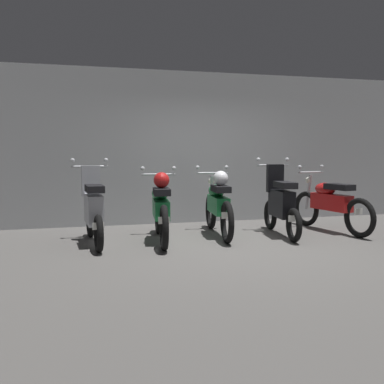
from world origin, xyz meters
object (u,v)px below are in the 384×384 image
motorbike_slot_0 (93,209)px  motorbike_slot_1 (161,208)px  motorbike_slot_3 (281,204)px  motorbike_slot_4 (330,203)px  motorbike_slot_2 (218,204)px

motorbike_slot_0 → motorbike_slot_1: size_ratio=0.86×
motorbike_slot_0 → motorbike_slot_3: 3.05m
motorbike_slot_0 → motorbike_slot_1: 1.02m
motorbike_slot_3 → motorbike_slot_4: (1.00, 0.11, -0.04)m
motorbike_slot_0 → motorbike_slot_4: 4.05m
motorbike_slot_0 → motorbike_slot_2: motorbike_slot_0 is taller
motorbike_slot_2 → motorbike_slot_1: bearing=-166.5°
motorbike_slot_2 → motorbike_slot_3: motorbike_slot_3 is taller
motorbike_slot_0 → motorbike_slot_1: bearing=-4.0°
motorbike_slot_2 → motorbike_slot_4: 2.02m
motorbike_slot_1 → motorbike_slot_3: bearing=0.2°
motorbike_slot_2 → motorbike_slot_3: 1.04m
motorbike_slot_3 → motorbike_slot_1: bearing=-179.8°
motorbike_slot_2 → motorbike_slot_4: size_ratio=1.01×
motorbike_slot_3 → motorbike_slot_4: 1.01m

